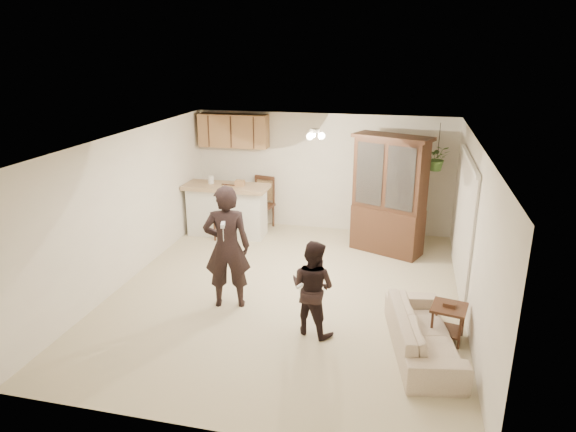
% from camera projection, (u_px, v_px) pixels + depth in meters
% --- Properties ---
extents(floor, '(6.50, 6.50, 0.00)m').
position_uv_depth(floor, '(287.00, 293.00, 8.36)').
color(floor, '#BFB090').
rests_on(floor, ground).
extents(ceiling, '(5.50, 6.50, 0.02)m').
position_uv_depth(ceiling, '(287.00, 140.00, 7.57)').
color(ceiling, silver).
rests_on(ceiling, wall_back).
extents(wall_back, '(5.50, 0.02, 2.50)m').
position_uv_depth(wall_back, '(322.00, 172.00, 10.97)').
color(wall_back, silver).
rests_on(wall_back, ground).
extents(wall_front, '(5.50, 0.02, 2.50)m').
position_uv_depth(wall_front, '(209.00, 326.00, 4.97)').
color(wall_front, silver).
rests_on(wall_front, ground).
extents(wall_left, '(0.02, 6.50, 2.50)m').
position_uv_depth(wall_left, '(127.00, 208.00, 8.57)').
color(wall_left, silver).
rests_on(wall_left, ground).
extents(wall_right, '(0.02, 6.50, 2.50)m').
position_uv_depth(wall_right, '(473.00, 234.00, 7.37)').
color(wall_right, silver).
rests_on(wall_right, ground).
extents(breakfast_bar, '(1.60, 0.55, 1.00)m').
position_uv_depth(breakfast_bar, '(227.00, 212.00, 10.78)').
color(breakfast_bar, silver).
rests_on(breakfast_bar, floor).
extents(bar_top, '(1.75, 0.70, 0.08)m').
position_uv_depth(bar_top, '(226.00, 187.00, 10.60)').
color(bar_top, tan).
rests_on(bar_top, breakfast_bar).
extents(upper_cabinets, '(1.50, 0.34, 0.70)m').
position_uv_depth(upper_cabinets, '(234.00, 131.00, 10.95)').
color(upper_cabinets, '#9A6B43').
rests_on(upper_cabinets, wall_back).
extents(vertical_blinds, '(0.06, 2.30, 2.10)m').
position_uv_depth(vertical_blinds, '(463.00, 224.00, 8.25)').
color(vertical_blinds, beige).
rests_on(vertical_blinds, wall_right).
extents(ceiling_fixture, '(0.36, 0.36, 0.20)m').
position_uv_depth(ceiling_fixture, '(315.00, 134.00, 8.67)').
color(ceiling_fixture, '#FFE7BF').
rests_on(ceiling_fixture, ceiling).
extents(hanging_plant, '(0.43, 0.37, 0.48)m').
position_uv_depth(hanging_plant, '(437.00, 158.00, 9.49)').
color(hanging_plant, '#335D25').
rests_on(hanging_plant, ceiling).
extents(plant_cord, '(0.01, 0.01, 0.65)m').
position_uv_depth(plant_cord, '(439.00, 141.00, 9.39)').
color(plant_cord, black).
rests_on(plant_cord, ceiling).
extents(sofa, '(1.06, 1.98, 0.73)m').
position_uv_depth(sofa, '(424.00, 327.00, 6.64)').
color(sofa, beige).
rests_on(sofa, floor).
extents(adult, '(0.74, 0.59, 1.80)m').
position_uv_depth(adult, '(227.00, 251.00, 7.70)').
color(adult, black).
rests_on(adult, floor).
extents(child, '(0.80, 0.72, 1.35)m').
position_uv_depth(child, '(313.00, 288.00, 7.01)').
color(child, black).
rests_on(child, floor).
extents(china_hutch, '(1.55, 1.07, 2.28)m').
position_uv_depth(china_hutch, '(389.00, 196.00, 9.70)').
color(china_hutch, '#352313').
rests_on(china_hutch, floor).
extents(side_table, '(0.54, 0.54, 0.55)m').
position_uv_depth(side_table, '(448.00, 322.00, 6.96)').
color(side_table, '#352313').
rests_on(side_table, floor).
extents(chair_bar, '(0.56, 0.56, 1.11)m').
position_uv_depth(chair_bar, '(228.00, 224.00, 10.61)').
color(chair_bar, '#352313').
rests_on(chair_bar, floor).
extents(chair_hutch_left, '(0.59, 0.59, 1.13)m').
position_uv_depth(chair_hutch_left, '(261.00, 214.00, 11.23)').
color(chair_hutch_left, '#352313').
rests_on(chair_hutch_left, floor).
extents(chair_hutch_right, '(0.60, 0.60, 0.99)m').
position_uv_depth(chair_hutch_right, '(395.00, 236.00, 10.07)').
color(chair_hutch_right, '#352313').
rests_on(chair_hutch_right, floor).
extents(controller_adult, '(0.09, 0.17, 0.05)m').
position_uv_depth(controller_adult, '(223.00, 225.00, 7.10)').
color(controller_adult, white).
rests_on(controller_adult, adult).
extents(controller_child, '(0.08, 0.12, 0.04)m').
position_uv_depth(controller_child, '(300.00, 286.00, 6.71)').
color(controller_child, white).
rests_on(controller_child, child).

